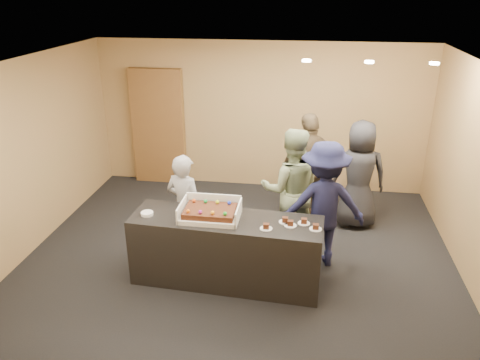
{
  "coord_description": "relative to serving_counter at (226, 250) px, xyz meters",
  "views": [
    {
      "loc": [
        0.85,
        -5.79,
        3.6
      ],
      "look_at": [
        -0.01,
        0.0,
        1.13
      ],
      "focal_mm": 35.0,
      "sensor_mm": 36.0,
      "label": 1
    }
  ],
  "objects": [
    {
      "name": "sheet_cake",
      "position": [
        -0.2,
        -0.0,
        0.55
      ],
      "size": [
        0.63,
        0.43,
        0.12
      ],
      "color": "#3D190D",
      "rests_on": "cake_box"
    },
    {
      "name": "ceiling_spotlights",
      "position": [
        1.68,
        1.22,
        2.22
      ],
      "size": [
        1.72,
        0.12,
        0.03
      ],
      "color": "#FFEAC6",
      "rests_on": "ceiling"
    },
    {
      "name": "room",
      "position": [
        0.08,
        0.72,
        0.9
      ],
      "size": [
        6.04,
        6.0,
        2.7
      ],
      "color": "black",
      "rests_on": "ground"
    },
    {
      "name": "person_navy_man",
      "position": [
        1.21,
        0.64,
        0.43
      ],
      "size": [
        1.21,
        0.8,
        1.76
      ],
      "primitive_type": "imported",
      "rotation": [
        0.0,
        0.0,
        3.28
      ],
      "color": "#181A3E",
      "rests_on": "floor"
    },
    {
      "name": "person_brown_extra",
      "position": [
        1.0,
        1.89,
        0.45
      ],
      "size": [
        1.13,
        0.91,
        1.79
      ],
      "primitive_type": "imported",
      "rotation": [
        0.0,
        0.0,
        3.67
      ],
      "color": "brown",
      "rests_on": "floor"
    },
    {
      "name": "slice_b",
      "position": [
        0.73,
        0.02,
        0.47
      ],
      "size": [
        0.15,
        0.15,
        0.07
      ],
      "color": "white",
      "rests_on": "serving_counter"
    },
    {
      "name": "person_dark_suit",
      "position": [
        1.77,
        1.82,
        0.41
      ],
      "size": [
        0.88,
        0.62,
        1.72
      ],
      "primitive_type": "imported",
      "rotation": [
        0.0,
        0.0,
        3.22
      ],
      "color": "#242429",
      "rests_on": "floor"
    },
    {
      "name": "serving_counter",
      "position": [
        0.0,
        0.0,
        0.0
      ],
      "size": [
        2.44,
        0.84,
        0.9
      ],
      "primitive_type": "cube",
      "rotation": [
        0.0,
        0.0,
        -0.06
      ],
      "color": "black",
      "rests_on": "floor"
    },
    {
      "name": "slice_d",
      "position": [
        0.96,
        0.02,
        0.47
      ],
      "size": [
        0.15,
        0.15,
        0.07
      ],
      "color": "white",
      "rests_on": "serving_counter"
    },
    {
      "name": "slice_e",
      "position": [
        1.1,
        -0.1,
        0.47
      ],
      "size": [
        0.15,
        0.15,
        0.07
      ],
      "color": "white",
      "rests_on": "serving_counter"
    },
    {
      "name": "storage_cabinet",
      "position": [
        -1.84,
        3.13,
        0.65
      ],
      "size": [
        1.0,
        0.15,
        2.19
      ],
      "primitive_type": "cube",
      "color": "brown",
      "rests_on": "floor"
    },
    {
      "name": "slice_a",
      "position": [
        0.52,
        -0.18,
        0.47
      ],
      "size": [
        0.15,
        0.15,
        0.07
      ],
      "color": "white",
      "rests_on": "serving_counter"
    },
    {
      "name": "plate_stack",
      "position": [
        -1.01,
        -0.03,
        0.47
      ],
      "size": [
        0.16,
        0.16,
        0.04
      ],
      "primitive_type": "cylinder",
      "color": "white",
      "rests_on": "serving_counter"
    },
    {
      "name": "person_sage_man",
      "position": [
        0.76,
        1.03,
        0.45
      ],
      "size": [
        0.95,
        0.78,
        1.8
      ],
      "primitive_type": "imported",
      "rotation": [
        0.0,
        0.0,
        3.26
      ],
      "color": "gray",
      "rests_on": "floor"
    },
    {
      "name": "person_server_grey",
      "position": [
        -0.66,
        0.5,
        0.32
      ],
      "size": [
        0.65,
        0.53,
        1.53
      ],
      "primitive_type": "imported",
      "rotation": [
        0.0,
        0.0,
        2.8
      ],
      "color": "gray",
      "rests_on": "floor"
    },
    {
      "name": "cake_box",
      "position": [
        -0.2,
        0.03,
        0.5
      ],
      "size": [
        0.73,
        0.51,
        0.22
      ],
      "color": "white",
      "rests_on": "serving_counter"
    },
    {
      "name": "slice_c",
      "position": [
        0.8,
        -0.06,
        0.47
      ],
      "size": [
        0.15,
        0.15,
        0.07
      ],
      "color": "white",
      "rests_on": "serving_counter"
    }
  ]
}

